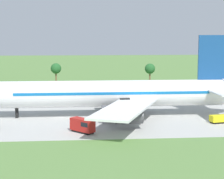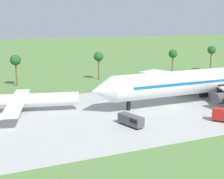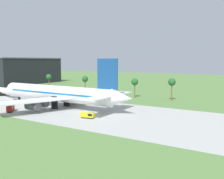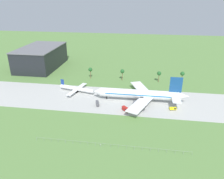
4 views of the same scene
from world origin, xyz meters
name	(u,v)px [view 4 (image 4 of 4)]	position (x,y,z in m)	size (l,w,h in m)	color
ground_plane	(122,100)	(0.00, 0.00, 0.00)	(600.00, 600.00, 0.00)	#5B8442
taxiway_strip	(122,100)	(0.00, 0.00, 0.01)	(320.00, 44.00, 0.02)	#B2B2AD
jet_airliner	(141,94)	(13.28, 0.39, 5.64)	(68.68, 56.18, 20.01)	white
regional_aircraft	(77,89)	(-37.39, 9.38, 2.96)	(29.43, 26.71, 8.99)	white
baggage_tug	(97,104)	(-16.35, -10.46, 1.30)	(3.77, 6.46, 2.41)	black
fuel_truck	(126,109)	(4.09, -16.14, 1.56)	(5.32, 5.53, 2.93)	black
catering_van	(173,108)	(35.73, -9.39, 1.02)	(4.99, 2.94, 1.84)	black
perimeter_fence	(111,145)	(0.00, -55.00, 1.45)	(80.10, 0.10, 2.10)	gray
no_stopping_sign	(100,145)	(-5.20, -55.31, 1.05)	(0.44, 0.08, 1.68)	gray
terminal_building	(41,57)	(-93.70, 67.40, 10.95)	(36.72, 61.20, 21.86)	black
palm_tree_row	(138,72)	(9.50, 41.02, 8.49)	(85.32, 3.60, 10.91)	brown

